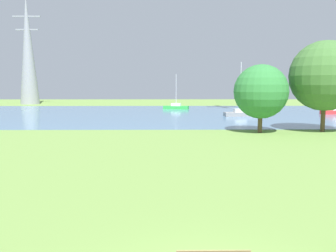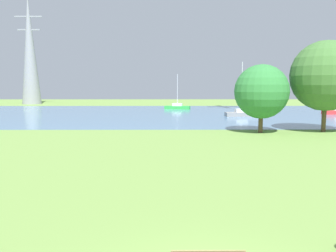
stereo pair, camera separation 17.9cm
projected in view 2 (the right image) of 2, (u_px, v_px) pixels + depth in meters
The scene contains 7 objects.
ground_plane at pixel (178, 142), 30.46m from camera, with size 160.00×160.00×0.00m, color olive.
water_surface at pixel (172, 114), 58.25m from camera, with size 140.00×40.00×0.02m, color slate.
sailboat_green at pixel (177, 107), 68.59m from camera, with size 5.01×2.49×6.64m.
sailboat_gray at pixel (241, 113), 53.94m from camera, with size 4.94×2.03×8.06m.
tree_west_near at pixel (262, 92), 35.71m from camera, with size 5.41×5.41×6.83m.
tree_mid_shore at pixel (326, 76), 36.22m from camera, with size 7.12×7.12×9.26m.
electricity_pylon at pixel (30, 50), 84.06m from camera, with size 6.40×4.40×25.36m.
Camera 2 is at (-1.02, -8.07, 4.98)m, focal length 38.42 mm.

